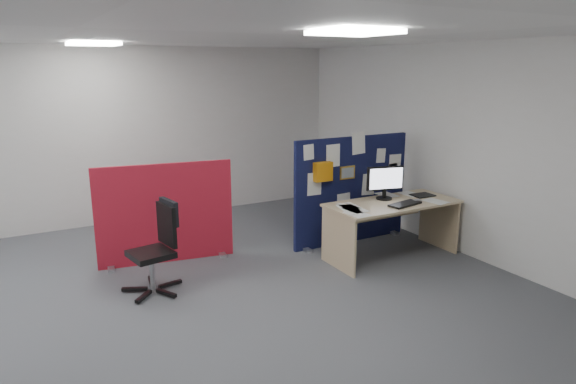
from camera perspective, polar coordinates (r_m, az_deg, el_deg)
name	(u,v)px	position (r m, az deg, el deg)	size (l,w,h in m)	color
floor	(105,333)	(5.20, -19.63, -14.51)	(9.00, 9.00, 0.00)	#4F5156
ceiling	(77,27)	(4.63, -22.44, 16.54)	(9.00, 7.00, 0.02)	white
wall_back	(54,141)	(8.17, -24.54, 5.22)	(9.00, 0.02, 2.70)	silver
wall_right	(465,151)	(6.92, 19.03, 4.36)	(0.02, 7.00, 2.70)	silver
ceiling_lights	(105,36)	(5.33, -19.62, 15.97)	(4.10, 4.10, 0.04)	white
navy_divider	(350,190)	(7.09, 6.94, 0.27)	(1.79, 0.30, 1.54)	black
main_desk	(390,215)	(6.67, 11.26, -2.47)	(1.70, 0.75, 0.73)	tan
monitor_main	(385,181)	(6.67, 10.72, 1.20)	(0.48, 0.20, 0.43)	black
keyboard	(405,204)	(6.49, 12.86, -1.31)	(0.45, 0.18, 0.03)	black
mouse	(417,201)	(6.68, 14.14, -0.94)	(0.10, 0.06, 0.03)	#A6A6AB
paper_tray	(423,195)	(7.01, 14.72, -0.34)	(0.28, 0.22, 0.01)	black
red_divider	(165,214)	(6.52, -13.47, -2.43)	(1.66, 0.30, 1.25)	#A6152C
office_chair	(159,241)	(5.73, -14.14, -5.35)	(0.65, 0.65, 0.98)	black
desk_papers	(379,204)	(6.49, 10.03, -1.27)	(1.45, 0.88, 0.00)	white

